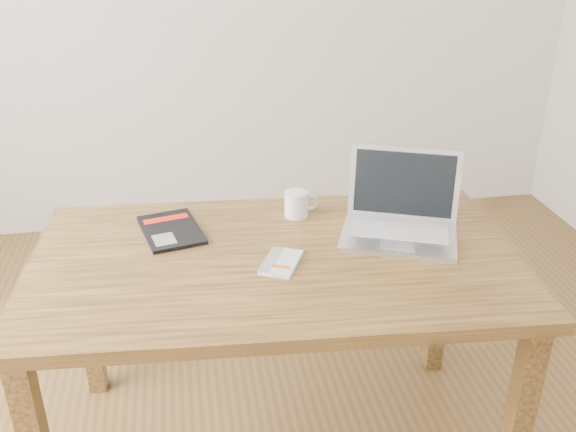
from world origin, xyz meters
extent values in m
cube|color=#543919|center=(0.04, 0.18, 0.73)|extent=(1.51, 0.93, 0.04)
cube|color=#543919|center=(0.68, -0.22, 0.35)|extent=(0.07, 0.07, 0.71)
cube|color=#543919|center=(-0.59, 0.58, 0.35)|extent=(0.07, 0.07, 0.71)
cube|color=#543919|center=(0.73, 0.49, 0.35)|extent=(0.07, 0.07, 0.71)
cube|color=silver|center=(0.05, 0.13, 0.76)|extent=(0.15, 0.18, 0.01)
cube|color=white|center=(0.05, 0.13, 0.76)|extent=(0.15, 0.18, 0.01)
cube|color=gray|center=(0.02, 0.14, 0.76)|extent=(0.09, 0.15, 0.00)
cube|color=orange|center=(0.05, 0.09, 0.76)|extent=(0.05, 0.04, 0.00)
cube|color=black|center=(-0.26, 0.39, 0.76)|extent=(0.22, 0.29, 0.01)
cube|color=#A71D0B|center=(-0.28, 0.46, 0.76)|extent=(0.15, 0.07, 0.00)
cube|color=gray|center=(-0.28, 0.32, 0.76)|extent=(0.08, 0.09, 0.00)
cube|color=silver|center=(0.44, 0.22, 0.76)|extent=(0.42, 0.36, 0.02)
cube|color=silver|center=(0.45, 0.25, 0.77)|extent=(0.33, 0.23, 0.00)
cube|color=#BCBCC1|center=(0.41, 0.15, 0.77)|extent=(0.12, 0.09, 0.00)
cube|color=silver|center=(0.49, 0.35, 0.88)|extent=(0.34, 0.17, 0.23)
cube|color=black|center=(0.49, 0.34, 0.88)|extent=(0.31, 0.15, 0.20)
cylinder|color=white|center=(0.16, 0.44, 0.79)|extent=(0.08, 0.08, 0.09)
cylinder|color=black|center=(0.16, 0.44, 0.83)|extent=(0.07, 0.07, 0.01)
torus|color=white|center=(0.20, 0.44, 0.79)|extent=(0.06, 0.02, 0.06)
camera|label=1|loc=(-0.21, -1.46, 1.70)|focal=40.00mm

